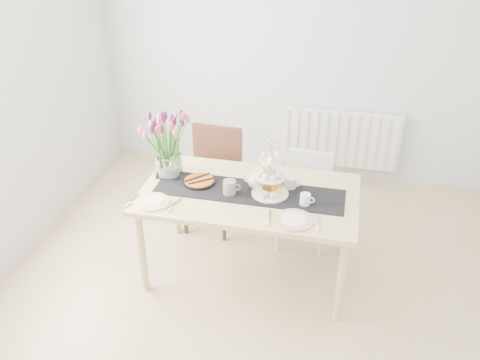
% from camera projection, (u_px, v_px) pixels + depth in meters
% --- Properties ---
extents(room_shell, '(4.50, 4.50, 4.50)m').
position_uv_depth(room_shell, '(251.00, 158.00, 3.04)').
color(room_shell, tan).
rests_on(room_shell, ground).
extents(radiator, '(1.20, 0.08, 0.60)m').
position_uv_depth(radiator, '(340.00, 139.00, 5.22)').
color(radiator, white).
rests_on(radiator, room_shell).
extents(dining_table, '(1.60, 0.90, 0.75)m').
position_uv_depth(dining_table, '(249.00, 201.00, 3.79)').
color(dining_table, '#D8B774').
rests_on(dining_table, ground).
extents(chair_brown, '(0.48, 0.48, 0.91)m').
position_uv_depth(chair_brown, '(213.00, 170.00, 4.48)').
color(chair_brown, '#3B1D15').
rests_on(chair_brown, ground).
extents(chair_white, '(0.41, 0.41, 0.79)m').
position_uv_depth(chair_white, '(306.00, 192.00, 4.31)').
color(chair_white, silver).
rests_on(chair_white, ground).
extents(table_runner, '(1.40, 0.35, 0.01)m').
position_uv_depth(table_runner, '(249.00, 192.00, 3.75)').
color(table_runner, black).
rests_on(table_runner, dining_table).
extents(tulip_vase, '(0.61, 0.61, 0.52)m').
position_uv_depth(tulip_vase, '(166.00, 137.00, 3.80)').
color(tulip_vase, silver).
rests_on(tulip_vase, dining_table).
extents(cake_stand, '(0.27, 0.27, 0.40)m').
position_uv_depth(cake_stand, '(270.00, 181.00, 3.66)').
color(cake_stand, gold).
rests_on(cake_stand, dining_table).
extents(teapot, '(0.28, 0.26, 0.15)m').
position_uv_depth(teapot, '(257.00, 181.00, 3.75)').
color(teapot, silver).
rests_on(teapot, dining_table).
extents(cream_jug, '(0.10, 0.10, 0.09)m').
position_uv_depth(cream_jug, '(290.00, 183.00, 3.78)').
color(cream_jug, silver).
rests_on(cream_jug, dining_table).
extents(tart_tin, '(0.25, 0.25, 0.03)m').
position_uv_depth(tart_tin, '(199.00, 182.00, 3.85)').
color(tart_tin, black).
rests_on(tart_tin, dining_table).
extents(mug_grey, '(0.11, 0.11, 0.11)m').
position_uv_depth(mug_grey, '(229.00, 188.00, 3.70)').
color(mug_grey, gray).
rests_on(mug_grey, dining_table).
extents(mug_white, '(0.08, 0.08, 0.09)m').
position_uv_depth(mug_white, '(305.00, 200.00, 3.58)').
color(mug_white, white).
rests_on(mug_white, dining_table).
extents(mug_orange, '(0.12, 0.12, 0.11)m').
position_uv_depth(mug_orange, '(275.00, 186.00, 3.72)').
color(mug_orange, orange).
rests_on(mug_orange, dining_table).
extents(plate_left, '(0.31, 0.31, 0.01)m').
position_uv_depth(plate_left, '(152.00, 202.00, 3.62)').
color(plate_left, white).
rests_on(plate_left, dining_table).
extents(plate_right, '(0.29, 0.29, 0.01)m').
position_uv_depth(plate_right, '(294.00, 220.00, 3.43)').
color(plate_right, silver).
rests_on(plate_right, dining_table).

